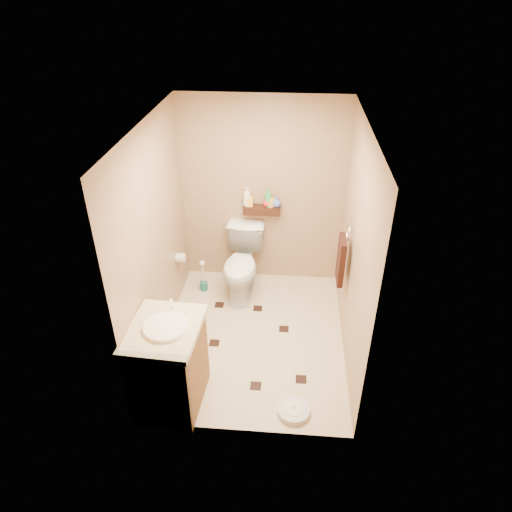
{
  "coord_description": "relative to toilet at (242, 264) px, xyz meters",
  "views": [
    {
      "loc": [
        0.35,
        -3.88,
        3.53
      ],
      "look_at": [
        0.0,
        0.25,
        0.92
      ],
      "focal_mm": 32.0,
      "sensor_mm": 36.0,
      "label": 1
    }
  ],
  "objects": [
    {
      "name": "wall_back",
      "position": [
        0.22,
        0.42,
        0.78
      ],
      "size": [
        2.0,
        0.04,
        2.4
      ],
      "primitive_type": "cube",
      "color": "#A37C5D",
      "rests_on": "ground"
    },
    {
      "name": "bathroom_scale",
      "position": [
        0.68,
        -1.85,
        -0.39
      ],
      "size": [
        0.38,
        0.38,
        0.06
      ],
      "rotation": [
        0.0,
        0.0,
        -0.26
      ],
      "color": "silver",
      "rests_on": "ground"
    },
    {
      "name": "bottle_a",
      "position": [
        0.04,
        0.34,
        0.77
      ],
      "size": [
        0.11,
        0.11,
        0.25
      ],
      "primitive_type": "imported",
      "rotation": [
        0.0,
        0.0,
        4.52
      ],
      "color": "white",
      "rests_on": "wall_shelf"
    },
    {
      "name": "bottle_e",
      "position": [
        0.33,
        0.34,
        0.73
      ],
      "size": [
        0.11,
        0.11,
        0.17
      ],
      "primitive_type": "imported",
      "rotation": [
        0.0,
        0.0,
        5.36
      ],
      "color": "#F0B950",
      "rests_on": "wall_shelf"
    },
    {
      "name": "wall_right",
      "position": [
        1.22,
        -0.83,
        0.78
      ],
      "size": [
        0.04,
        2.5,
        2.4
      ],
      "primitive_type": "cube",
      "color": "#A37C5D",
      "rests_on": "ground"
    },
    {
      "name": "wall_front",
      "position": [
        0.22,
        -2.08,
        0.78
      ],
      "size": [
        2.0,
        0.04,
        2.4
      ],
      "primitive_type": "cube",
      "color": "#A37C5D",
      "rests_on": "ground"
    },
    {
      "name": "bottle_c",
      "position": [
        0.28,
        0.34,
        0.71
      ],
      "size": [
        0.13,
        0.13,
        0.13
      ],
      "primitive_type": "imported",
      "rotation": [
        0.0,
        0.0,
        1.9
      ],
      "color": "red",
      "rests_on": "wall_shelf"
    },
    {
      "name": "wall_left",
      "position": [
        -0.78,
        -0.83,
        0.78
      ],
      "size": [
        0.04,
        2.5,
        2.4
      ],
      "primitive_type": "cube",
      "color": "#A37C5D",
      "rests_on": "ground"
    },
    {
      "name": "ground",
      "position": [
        0.22,
        -0.83,
        -0.42
      ],
      "size": [
        2.5,
        2.5,
        0.0
      ],
      "primitive_type": "plane",
      "color": "beige",
      "rests_on": "ground"
    },
    {
      "name": "toilet",
      "position": [
        0.0,
        0.0,
        0.0
      ],
      "size": [
        0.51,
        0.85,
        0.85
      ],
      "primitive_type": "imported",
      "rotation": [
        0.0,
        0.0,
        -0.05
      ],
      "color": "white",
      "rests_on": "ground"
    },
    {
      "name": "bottle_f",
      "position": [
        0.4,
        0.34,
        0.71
      ],
      "size": [
        0.12,
        0.12,
        0.13
      ],
      "primitive_type": "imported",
      "rotation": [
        0.0,
        0.0,
        6.12
      ],
      "color": "#4E68C3",
      "rests_on": "wall_shelf"
    },
    {
      "name": "toilet_brush",
      "position": [
        -0.51,
        0.01,
        -0.27
      ],
      "size": [
        0.1,
        0.1,
        0.44
      ],
      "color": "#19645A",
      "rests_on": "ground"
    },
    {
      "name": "ceiling",
      "position": [
        0.22,
        -0.83,
        1.98
      ],
      "size": [
        2.0,
        2.5,
        0.02
      ],
      "primitive_type": "cube",
      "color": "silver",
      "rests_on": "wall_back"
    },
    {
      "name": "floor_accents",
      "position": [
        0.23,
        -0.88,
        -0.42
      ],
      "size": [
        1.12,
        1.37,
        0.01
      ],
      "color": "black",
      "rests_on": "ground"
    },
    {
      "name": "towel_ring",
      "position": [
        1.13,
        -0.58,
        0.52
      ],
      "size": [
        0.12,
        0.3,
        0.76
      ],
      "color": "silver",
      "rests_on": "wall_right"
    },
    {
      "name": "wall_shelf",
      "position": [
        0.22,
        0.34,
        0.6
      ],
      "size": [
        0.46,
        0.14,
        0.1
      ],
      "primitive_type": "cube",
      "color": "#36190E",
      "rests_on": "wall_back"
    },
    {
      "name": "bottle_b",
      "position": [
        0.06,
        0.34,
        0.74
      ],
      "size": [
        0.1,
        0.1,
        0.18
      ],
      "primitive_type": "imported",
      "rotation": [
        0.0,
        0.0,
        3.37
      ],
      "color": "yellow",
      "rests_on": "wall_shelf"
    },
    {
      "name": "vanity",
      "position": [
        -0.48,
        -1.78,
        0.04
      ],
      "size": [
        0.65,
        0.77,
        1.04
      ],
      "rotation": [
        0.0,
        0.0,
        -0.06
      ],
      "color": "brown",
      "rests_on": "ground"
    },
    {
      "name": "toilet_paper",
      "position": [
        -0.72,
        -0.18,
        0.18
      ],
      "size": [
        0.12,
        0.11,
        0.12
      ],
      "color": "silver",
      "rests_on": "wall_left"
    },
    {
      "name": "bottle_d",
      "position": [
        0.3,
        0.34,
        0.76
      ],
      "size": [
        0.11,
        0.11,
        0.23
      ],
      "primitive_type": "imported",
      "rotation": [
        0.0,
        0.0,
        4.39
      ],
      "color": "green",
      "rests_on": "wall_shelf"
    }
  ]
}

